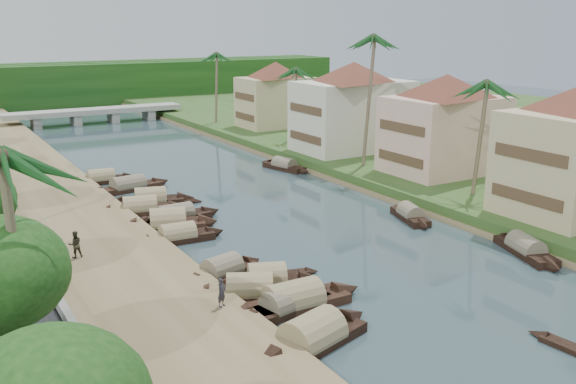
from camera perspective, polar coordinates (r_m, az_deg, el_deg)
ground at (r=44.26m, az=7.19°, el=-6.13°), size 220.00×220.00×0.00m
left_bank at (r=55.50m, az=-19.44°, el=-2.09°), size 10.00×180.00×0.80m
right_bank at (r=70.53m, az=9.52°, el=2.22°), size 16.00×180.00×1.20m
retaining_wall at (r=54.67m, az=-23.82°, el=-1.74°), size 0.40×180.00×1.10m
treeline at (r=135.43m, az=-19.88°, el=8.98°), size 120.00×14.00×8.00m
bridge at (r=108.48m, az=-16.84°, el=6.76°), size 28.00×4.00×2.40m
building_mid at (r=65.83m, az=13.75°, el=6.00°), size 14.11×14.11×9.70m
building_far at (r=75.74m, az=5.78°, el=7.65°), size 15.59×15.59×10.20m
building_distant at (r=93.03m, az=-1.10°, el=8.73°), size 12.62×12.62×9.20m
sampan_1 at (r=32.96m, az=2.16°, el=-12.88°), size 9.08×4.49×2.59m
sampan_2 at (r=36.86m, az=0.51°, el=-9.73°), size 9.30×2.19×2.42m
sampan_3 at (r=36.47m, az=-0.16°, el=-10.03°), size 7.90×3.16×2.10m
sampan_4 at (r=38.22m, az=-3.42°, el=-8.84°), size 7.90×5.14×2.26m
sampan_5 at (r=39.77m, az=-1.87°, el=-7.85°), size 6.93×4.03×2.18m
sampan_6 at (r=41.34m, az=-5.86°, el=-7.02°), size 6.99×3.35×2.06m
sampan_7 at (r=48.30m, az=-9.75°, el=-3.91°), size 7.54×2.04×2.01m
sampan_8 at (r=51.47m, az=-10.62°, el=-2.75°), size 8.32×4.36×2.48m
sampan_9 at (r=53.16m, az=-9.98°, el=-2.17°), size 8.33×2.06×2.11m
sampan_10 at (r=55.92m, az=-13.01°, el=-1.47°), size 8.36×3.68×2.25m
sampan_11 at (r=58.57m, az=-12.10°, el=-0.68°), size 8.20×3.88×2.29m
sampan_12 at (r=63.75m, az=-14.01°, el=0.46°), size 9.26×3.19×2.17m
sampan_13 at (r=67.56m, az=-16.27°, el=1.10°), size 7.70×2.32×2.10m
sampan_14 at (r=47.96m, az=20.37°, el=-4.79°), size 3.96×8.19×2.00m
sampan_15 at (r=53.74m, az=10.81°, el=-2.03°), size 3.25×6.85×1.86m
sampan_16 at (r=70.90m, az=-0.34°, el=2.33°), size 3.20×7.72×1.90m
canoe_1 at (r=41.37m, az=-0.51°, el=-7.39°), size 4.96×1.99×0.79m
canoe_2 at (r=58.52m, az=-10.31°, el=-0.93°), size 5.49×2.74×0.81m
palm_1 at (r=56.81m, az=16.88°, el=9.00°), size 3.20×3.20×11.17m
palm_2 at (r=66.58m, az=7.17°, el=13.21°), size 3.20×3.20×14.72m
palm_3 at (r=81.02m, az=0.37°, el=10.69°), size 3.20×3.20×10.46m
palm_4 at (r=24.24m, az=-23.82°, el=2.47°), size 3.20×3.20×11.47m
palm_7 at (r=96.64m, az=-6.54°, el=11.94°), size 3.20×3.20×11.65m
tree_6 at (r=80.31m, az=7.84°, el=8.29°), size 4.79×4.79×7.67m
person_near at (r=35.27m, az=-5.92°, el=-8.87°), size 0.71×0.63×1.62m
person_far at (r=44.33m, az=-18.40°, el=-4.43°), size 0.88×0.69×1.80m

